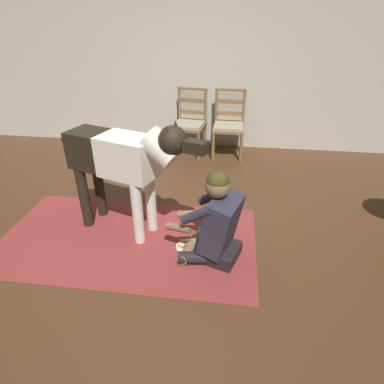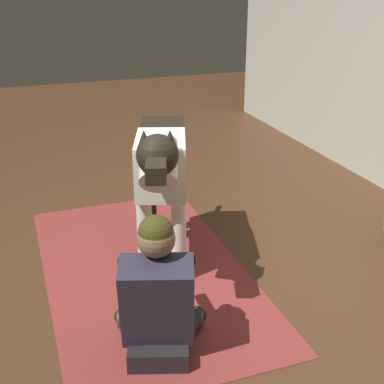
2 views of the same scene
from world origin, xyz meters
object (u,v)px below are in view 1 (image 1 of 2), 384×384
large_dog (123,160)px  person_sitting_on_floor (215,224)px  dining_chair_left_of_pair (190,118)px  hot_dog_on_plate (188,245)px  dining_chair_right_of_pair (229,120)px

large_dog → person_sitting_on_floor: bearing=-18.3°
dining_chair_left_of_pair → hot_dog_on_plate: dining_chair_left_of_pair is taller
dining_chair_right_of_pair → hot_dog_on_plate: size_ratio=4.09×
dining_chair_right_of_pair → person_sitting_on_floor: size_ratio=1.13×
person_sitting_on_floor → large_dog: large_dog is taller
hot_dog_on_plate → dining_chair_left_of_pair: bearing=97.3°
dining_chair_right_of_pair → person_sitting_on_floor: dining_chair_right_of_pair is taller
dining_chair_left_of_pair → large_dog: (-0.32, -2.21, 0.25)m
dining_chair_right_of_pair → hot_dog_on_plate: 2.49m
dining_chair_left_of_pair → person_sitting_on_floor: 2.58m
person_sitting_on_floor → large_dog: bearing=161.7°
dining_chair_left_of_pair → hot_dog_on_plate: bearing=-82.7°
person_sitting_on_floor → large_dog: 1.03m
dining_chair_right_of_pair → large_dog: bearing=-112.5°
person_sitting_on_floor → hot_dog_on_plate: bearing=161.7°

